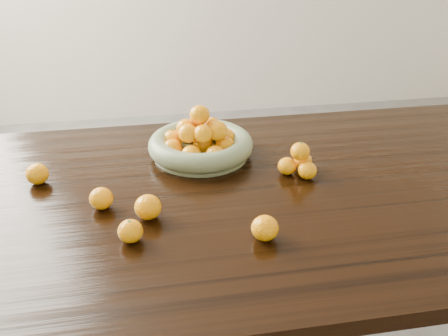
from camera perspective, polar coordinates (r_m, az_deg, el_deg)
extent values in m
cube|color=black|center=(1.33, 1.05, -3.33)|extent=(2.00, 1.00, 0.04)
cube|color=black|center=(2.20, 23.21, -3.63)|extent=(0.08, 0.08, 0.71)
cylinder|color=gray|center=(1.50, -2.65, 1.67)|extent=(0.28, 0.28, 0.01)
torus|color=gray|center=(1.49, -2.67, 2.69)|extent=(0.31, 0.31, 0.06)
ellipsoid|color=#FFA207|center=(1.52, 0.17, 3.46)|extent=(0.06, 0.06, 0.06)
ellipsoid|color=#FFA207|center=(1.56, -1.48, 4.12)|extent=(0.06, 0.06, 0.05)
ellipsoid|color=#FFA207|center=(1.56, -3.80, 4.05)|extent=(0.06, 0.06, 0.06)
ellipsoid|color=#FFA207|center=(1.52, -5.87, 3.29)|extent=(0.06, 0.06, 0.06)
ellipsoid|color=#FFA207|center=(1.46, -5.94, 2.24)|extent=(0.06, 0.06, 0.05)
ellipsoid|color=#FFA207|center=(1.42, -3.77, 1.55)|extent=(0.06, 0.06, 0.05)
ellipsoid|color=#FFA207|center=(1.42, -1.02, 1.54)|extent=(0.06, 0.06, 0.05)
ellipsoid|color=#FFA207|center=(1.47, 0.16, 2.52)|extent=(0.06, 0.06, 0.06)
ellipsoid|color=#FFA207|center=(1.49, -2.45, 2.81)|extent=(0.06, 0.06, 0.05)
ellipsoid|color=#FFA207|center=(1.50, -1.43, 4.87)|extent=(0.05, 0.05, 0.05)
ellipsoid|color=#FFA207|center=(1.51, -3.07, 5.03)|extent=(0.06, 0.06, 0.05)
ellipsoid|color=#FFA207|center=(1.48, -4.34, 4.55)|extent=(0.06, 0.06, 0.06)
ellipsoid|color=#FFA207|center=(1.44, -4.12, 3.97)|extent=(0.06, 0.06, 0.05)
ellipsoid|color=#FFA207|center=(1.43, -2.40, 3.94)|extent=(0.06, 0.06, 0.05)
ellipsoid|color=#FFA207|center=(1.45, -0.79, 4.28)|extent=(0.06, 0.06, 0.06)
ellipsoid|color=#FFA207|center=(1.46, -2.80, 6.11)|extent=(0.06, 0.06, 0.06)
ellipsoid|color=#FFA207|center=(1.38, 9.51, -0.27)|extent=(0.05, 0.05, 0.05)
ellipsoid|color=#FFA207|center=(1.44, 9.00, 0.82)|extent=(0.05, 0.05, 0.05)
ellipsoid|color=#FFA207|center=(1.40, 7.21, 0.22)|extent=(0.05, 0.05, 0.05)
ellipsoid|color=#FFA207|center=(1.39, 8.70, 1.89)|extent=(0.05, 0.05, 0.05)
ellipsoid|color=#FFA207|center=(1.13, -10.65, -7.11)|extent=(0.06, 0.06, 0.05)
ellipsoid|color=#FFA207|center=(1.20, -8.68, -4.44)|extent=(0.07, 0.07, 0.06)
ellipsoid|color=#FFA207|center=(1.12, 4.70, -6.86)|extent=(0.06, 0.06, 0.06)
ellipsoid|color=#FFA207|center=(1.43, -20.57, -0.63)|extent=(0.06, 0.06, 0.06)
ellipsoid|color=#FFA207|center=(1.27, -13.85, -3.39)|extent=(0.06, 0.06, 0.06)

